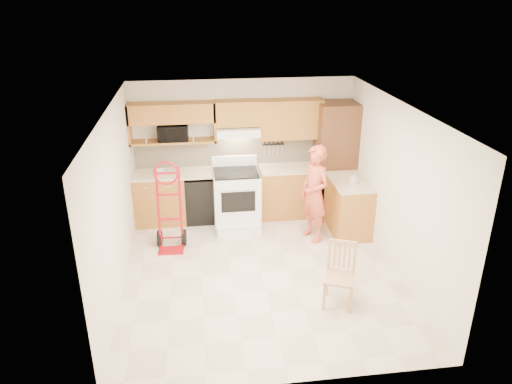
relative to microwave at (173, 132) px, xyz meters
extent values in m
cube|color=beige|center=(1.25, -2.08, -1.65)|extent=(4.00, 4.50, 0.02)
cube|color=white|center=(1.25, -2.08, 0.87)|extent=(4.00, 4.50, 0.02)
cube|color=#EDE1C9|center=(1.25, 0.17, -0.39)|extent=(4.00, 0.02, 2.50)
cube|color=#EDE1C9|center=(1.25, -4.34, -0.39)|extent=(4.00, 0.02, 2.50)
cube|color=#EDE1C9|center=(-0.76, -2.08, -0.39)|extent=(0.02, 4.50, 2.50)
cube|color=#EDE1C9|center=(3.26, -2.08, -0.39)|extent=(0.02, 4.50, 2.50)
cube|color=beige|center=(1.25, 0.15, -0.44)|extent=(3.92, 0.03, 0.55)
cube|color=#B27930|center=(-0.30, -0.14, -1.19)|extent=(0.90, 0.60, 0.90)
cube|color=black|center=(0.45, -0.14, -1.21)|extent=(0.60, 0.60, 0.85)
cube|color=#B27930|center=(2.08, -0.14, -1.19)|extent=(1.14, 0.60, 0.90)
cube|color=beige|center=(0.00, -0.13, -0.72)|extent=(1.50, 0.63, 0.04)
cube|color=beige|center=(2.08, -0.13, -0.72)|extent=(1.14, 0.63, 0.04)
cube|color=#B27930|center=(2.95, -0.94, -1.19)|extent=(0.60, 1.00, 0.90)
cube|color=beige|center=(2.95, -0.94, -0.72)|extent=(0.63, 1.00, 0.04)
cube|color=brown|center=(2.90, -0.14, -0.59)|extent=(0.70, 0.60, 2.10)
cube|color=#B27930|center=(0.00, 0.00, 0.34)|extent=(1.50, 0.33, 0.34)
cube|color=#B27930|center=(0.00, 0.00, -0.17)|extent=(1.50, 0.33, 0.04)
cube|color=#B27930|center=(1.13, 0.00, 0.30)|extent=(0.76, 0.33, 0.44)
cube|color=#B27930|center=(2.08, 0.00, 0.16)|extent=(1.14, 0.33, 0.70)
cube|color=white|center=(1.13, -0.06, -0.01)|extent=(0.76, 0.46, 0.14)
imported|color=black|center=(0.00, 0.00, 0.00)|extent=(0.53, 0.37, 0.29)
imported|color=#CC4F36|center=(2.28, -1.15, -0.81)|extent=(0.60, 0.71, 1.65)
imported|color=white|center=(2.95, -1.08, -0.60)|extent=(0.10, 0.10, 0.18)
imported|color=white|center=(-0.25, -0.13, -0.67)|extent=(0.26, 0.26, 0.05)
camera|label=1|loc=(0.35, -8.29, 2.33)|focal=34.04mm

